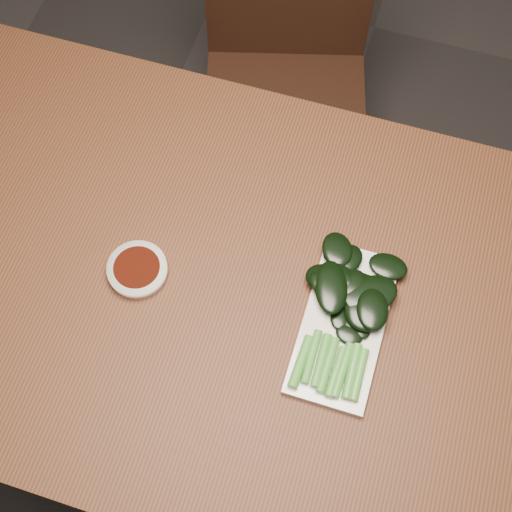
# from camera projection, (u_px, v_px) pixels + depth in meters

# --- Properties ---
(ground) EXTENTS (6.00, 6.00, 0.00)m
(ground) POSITION_uv_depth(u_px,v_px,m) (257.00, 402.00, 1.85)
(ground) COLOR #2E2C2C
(ground) RESTS_ON ground
(table) EXTENTS (1.40, 0.80, 0.75)m
(table) POSITION_uv_depth(u_px,v_px,m) (257.00, 307.00, 1.24)
(table) COLOR #4E2916
(table) RESTS_ON ground
(chair_far) EXTENTS (0.47, 0.47, 0.89)m
(chair_far) POSITION_uv_depth(u_px,v_px,m) (286.00, 73.00, 1.70)
(chair_far) COLOR black
(chair_far) RESTS_ON ground
(sauce_bowl) EXTENTS (0.10, 0.10, 0.02)m
(sauce_bowl) POSITION_uv_depth(u_px,v_px,m) (138.00, 270.00, 1.18)
(sauce_bowl) COLOR silver
(sauce_bowl) RESTS_ON table
(serving_plate) EXTENTS (0.13, 0.27, 0.01)m
(serving_plate) POSITION_uv_depth(u_px,v_px,m) (343.00, 325.00, 1.14)
(serving_plate) COLOR silver
(serving_plate) RESTS_ON table
(gai_lan) EXTENTS (0.17, 0.28, 0.03)m
(gai_lan) POSITION_uv_depth(u_px,v_px,m) (347.00, 303.00, 1.13)
(gai_lan) COLOR #4B9B35
(gai_lan) RESTS_ON serving_plate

